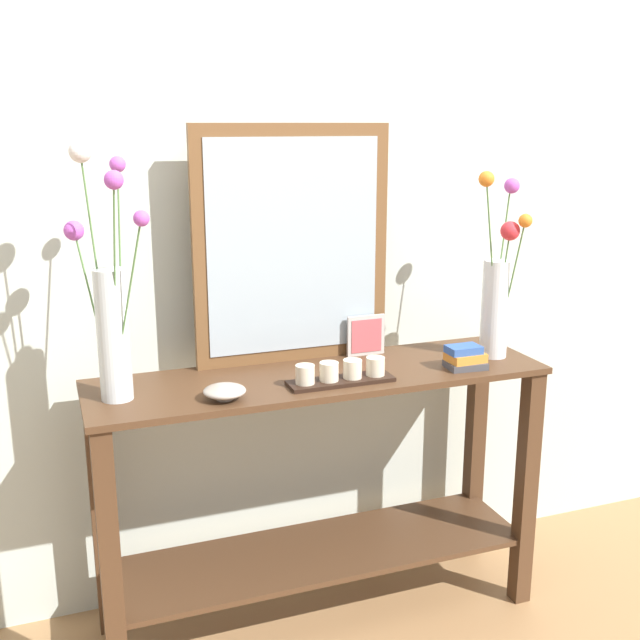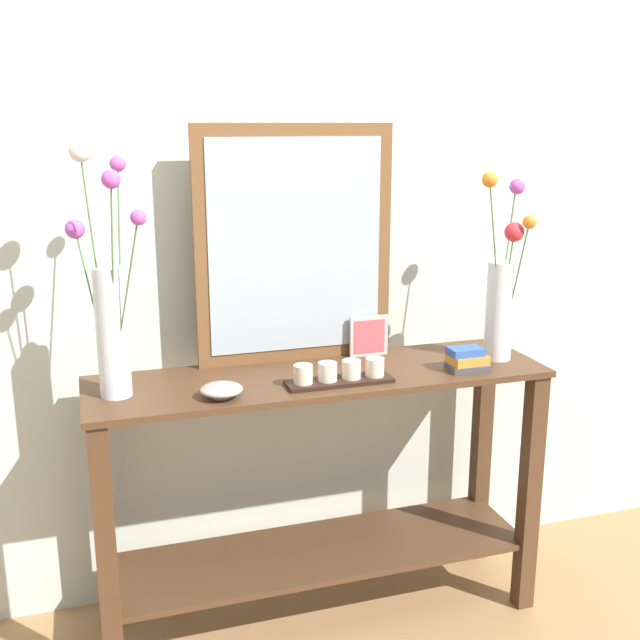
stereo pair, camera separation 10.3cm
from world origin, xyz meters
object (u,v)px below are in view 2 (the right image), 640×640
(mirror_leaning, at_px, (295,245))
(vase_right, at_px, (501,294))
(book_stack, at_px, (467,360))
(candle_tray, at_px, (339,374))
(picture_frame_small, at_px, (369,336))
(decorative_bowl, at_px, (222,390))
(console_table, at_px, (320,471))
(tall_vase_left, at_px, (109,307))

(mirror_leaning, relative_size, vase_right, 1.23)
(mirror_leaning, distance_m, book_stack, 0.64)
(mirror_leaning, distance_m, vase_right, 0.67)
(vase_right, bearing_deg, mirror_leaning, 162.54)
(vase_right, relative_size, candle_tray, 1.89)
(picture_frame_small, bearing_deg, vase_right, -22.86)
(picture_frame_small, bearing_deg, decorative_bowl, -154.90)
(console_table, bearing_deg, book_stack, -12.90)
(vase_right, bearing_deg, picture_frame_small, 157.14)
(candle_tray, xyz_separation_m, book_stack, (0.42, -0.00, 0.00))
(tall_vase_left, relative_size, vase_right, 1.16)
(decorative_bowl, distance_m, book_stack, 0.77)
(mirror_leaning, bearing_deg, candle_tray, -78.05)
(tall_vase_left, height_order, picture_frame_small, tall_vase_left)
(vase_right, height_order, picture_frame_small, vase_right)
(mirror_leaning, xyz_separation_m, candle_tray, (0.06, -0.27, -0.34))
(picture_frame_small, height_order, book_stack, picture_frame_small)
(book_stack, bearing_deg, candle_tray, 179.92)
(book_stack, bearing_deg, picture_frame_small, 135.03)
(console_table, bearing_deg, tall_vase_left, -179.16)
(tall_vase_left, distance_m, vase_right, 1.20)
(mirror_leaning, height_order, picture_frame_small, mirror_leaning)
(vase_right, height_order, candle_tray, vase_right)
(console_table, relative_size, book_stack, 11.27)
(mirror_leaning, distance_m, candle_tray, 0.44)
(tall_vase_left, bearing_deg, picture_frame_small, 9.85)
(picture_frame_small, relative_size, book_stack, 1.07)
(tall_vase_left, xyz_separation_m, decorative_bowl, (0.28, -0.11, -0.23))
(picture_frame_small, bearing_deg, tall_vase_left, -170.15)
(candle_tray, bearing_deg, console_table, 105.30)
(vase_right, bearing_deg, decorative_bowl, -174.56)
(mirror_leaning, height_order, tall_vase_left, mirror_leaning)
(candle_tray, bearing_deg, book_stack, -0.08)
(candle_tray, distance_m, decorative_bowl, 0.35)
(picture_frame_small, bearing_deg, candle_tray, -127.87)
(tall_vase_left, distance_m, candle_tray, 0.68)
(mirror_leaning, relative_size, decorative_bowl, 6.23)
(decorative_bowl, bearing_deg, picture_frame_small, 25.10)
(book_stack, bearing_deg, tall_vase_left, 174.95)
(mirror_leaning, height_order, book_stack, mirror_leaning)
(book_stack, bearing_deg, mirror_leaning, 150.46)
(console_table, xyz_separation_m, decorative_bowl, (-0.32, -0.12, 0.35))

